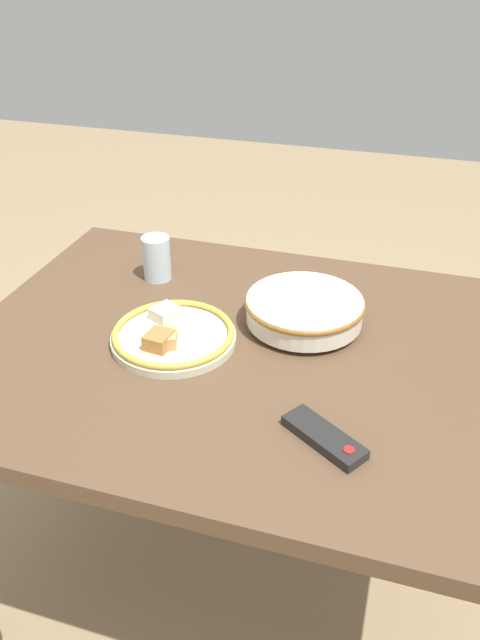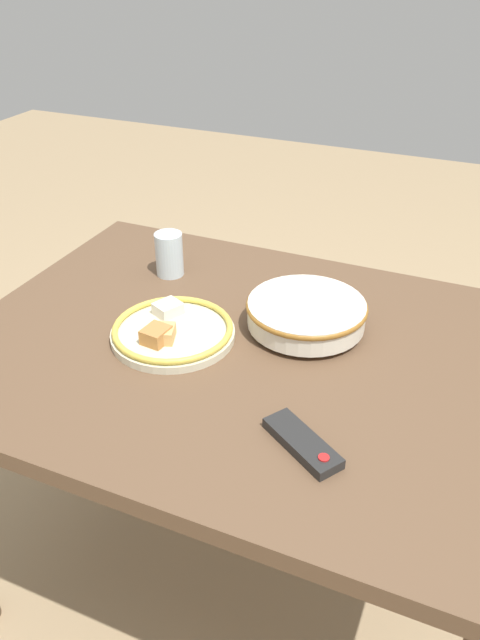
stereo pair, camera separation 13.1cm
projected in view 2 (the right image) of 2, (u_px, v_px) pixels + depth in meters
ground_plane at (244, 567)px, 1.78m from camera, size 8.00×8.00×0.00m
dining_table at (245, 378)px, 1.42m from camera, size 1.27×0.95×0.77m
noodle_bowl at (306, 313)px, 1.41m from camera, size 0.27×0.27×0.07m
food_plate at (172, 331)px, 1.39m from camera, size 0.28×0.28×0.05m
tv_remote at (302, 443)px, 1.10m from camera, size 0.17×0.14×0.02m
drinking_glass at (169, 254)px, 1.62m from camera, size 0.07×0.07×0.12m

